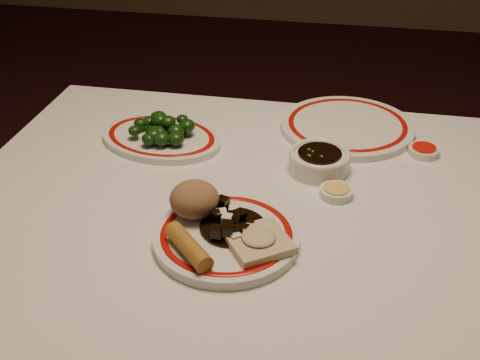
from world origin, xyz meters
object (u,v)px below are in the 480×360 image
dining_table (268,243)px  spring_roll (189,247)px  rice_mound (194,199)px  broccoli_pile (163,127)px  soy_bowl (319,162)px  broccoli_plate (161,138)px  main_plate (226,237)px  stirfry_heap (231,222)px  fried_wonton (259,241)px

dining_table → spring_roll: spring_roll is taller
rice_mound → broccoli_pile: size_ratio=0.62×
broccoli_pile → soy_bowl: bearing=-8.3°
rice_mound → broccoli_plate: size_ratio=0.28×
dining_table → broccoli_pile: (-0.26, 0.19, 0.13)m
rice_mound → dining_table: bearing=34.2°
main_plate → rice_mound: bearing=146.0°
stirfry_heap → soy_bowl: bearing=62.5°
stirfry_heap → soy_bowl: stirfry_heap is taller
main_plate → soy_bowl: soy_bowl is taller
main_plate → dining_table: bearing=66.8°
fried_wonton → broccoli_pile: (-0.26, 0.34, 0.01)m
dining_table → stirfry_heap: (-0.05, -0.11, 0.12)m
rice_mound → broccoli_pile: rice_mound is taller
dining_table → fried_wonton: size_ratio=9.12×
stirfry_heap → main_plate: bearing=-106.1°
dining_table → fried_wonton: bearing=-88.2°
fried_wonton → rice_mound: bearing=151.7°
main_plate → broccoli_plate: bearing=123.8°
main_plate → spring_roll: 0.08m
stirfry_heap → broccoli_plate: stirfry_heap is taller
dining_table → broccoli_plate: broccoli_plate is taller
rice_mound → fried_wonton: size_ratio=0.66×
fried_wonton → stirfry_heap: size_ratio=1.15×
dining_table → rice_mound: size_ratio=13.82×
spring_roll → broccoli_pile: broccoli_pile is taller
fried_wonton → stirfry_heap: (-0.05, 0.04, 0.00)m
soy_bowl → dining_table: bearing=-120.0°
broccoli_plate → spring_roll: bearing=-66.6°
main_plate → stirfry_heap: stirfry_heap is taller
broccoli_plate → dining_table: bearing=-36.0°
broccoli_plate → soy_bowl: bearing=-9.3°
dining_table → spring_roll: size_ratio=10.82×
soy_bowl → broccoli_plate: bearing=170.7°
broccoli_pile → broccoli_plate: bearing=140.5°
spring_roll → stirfry_heap: same height
spring_roll → broccoli_pile: size_ratio=0.80×
stirfry_heap → soy_bowl: size_ratio=0.94×
spring_roll → stirfry_heap: (0.05, 0.08, -0.00)m
main_plate → stirfry_heap: bearing=73.9°
dining_table → soy_bowl: 0.20m
broccoli_pile → fried_wonton: bearing=-51.8°
main_plate → broccoli_pile: size_ratio=1.98×
rice_mound → fried_wonton: (0.12, -0.07, -0.02)m
rice_mound → broccoli_pile: 0.30m
broccoli_plate → rice_mound: bearing=-61.8°
broccoli_pile → soy_bowl: 0.34m
spring_roll → fried_wonton: spring_roll is taller
broccoli_plate → fried_wonton: bearing=-51.5°
rice_mound → stirfry_heap: bearing=-21.4°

